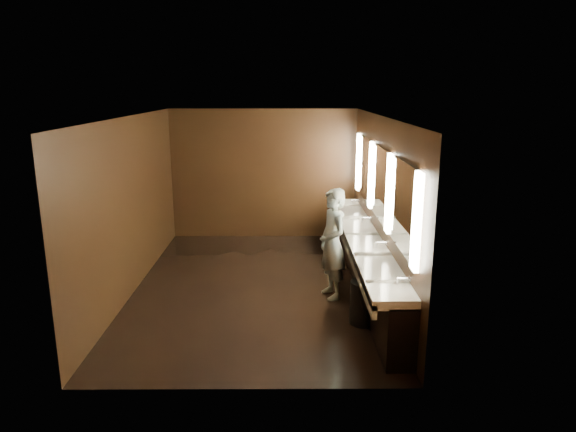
# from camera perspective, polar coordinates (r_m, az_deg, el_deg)

# --- Properties ---
(floor) EXTENTS (6.00, 6.00, 0.00)m
(floor) POSITION_cam_1_polar(r_m,az_deg,el_deg) (8.67, -3.44, -7.83)
(floor) COLOR black
(floor) RESTS_ON ground
(ceiling) EXTENTS (4.00, 6.00, 0.02)m
(ceiling) POSITION_cam_1_polar(r_m,az_deg,el_deg) (8.06, -3.74, 10.97)
(ceiling) COLOR #2D2D2B
(ceiling) RESTS_ON wall_back
(wall_back) EXTENTS (4.00, 0.02, 2.80)m
(wall_back) POSITION_cam_1_polar(r_m,az_deg,el_deg) (11.19, -2.73, 4.66)
(wall_back) COLOR black
(wall_back) RESTS_ON floor
(wall_front) EXTENTS (4.00, 0.02, 2.80)m
(wall_front) POSITION_cam_1_polar(r_m,az_deg,el_deg) (5.38, -5.35, -5.96)
(wall_front) COLOR black
(wall_front) RESTS_ON floor
(wall_left) EXTENTS (0.02, 6.00, 2.80)m
(wall_left) POSITION_cam_1_polar(r_m,az_deg,el_deg) (8.60, -17.01, 1.15)
(wall_left) COLOR black
(wall_left) RESTS_ON floor
(wall_right) EXTENTS (0.02, 6.00, 2.80)m
(wall_right) POSITION_cam_1_polar(r_m,az_deg,el_deg) (8.38, 10.20, 1.22)
(wall_right) COLOR black
(wall_right) RESTS_ON floor
(sink_counter) EXTENTS (0.55, 5.40, 1.01)m
(sink_counter) POSITION_cam_1_polar(r_m,az_deg,el_deg) (8.59, 8.58, -4.67)
(sink_counter) COLOR black
(sink_counter) RESTS_ON floor
(mirror_band) EXTENTS (0.06, 5.03, 1.15)m
(mirror_band) POSITION_cam_1_polar(r_m,az_deg,el_deg) (8.31, 10.17, 3.57)
(mirror_band) COLOR #FDF2CD
(mirror_band) RESTS_ON wall_right
(person) EXTENTS (0.59, 0.73, 1.75)m
(person) POSITION_cam_1_polar(r_m,az_deg,el_deg) (8.02, 4.98, -3.09)
(person) COLOR #95C6DE
(person) RESTS_ON floor
(trash_bin) EXTENTS (0.50, 0.50, 0.62)m
(trash_bin) POSITION_cam_1_polar(r_m,az_deg,el_deg) (7.37, 8.43, -9.47)
(trash_bin) COLOR black
(trash_bin) RESTS_ON floor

